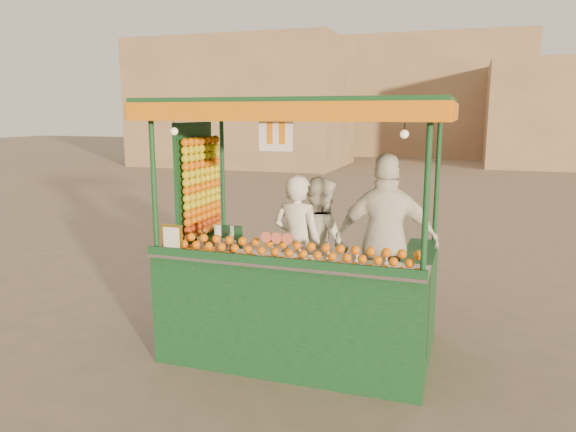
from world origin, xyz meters
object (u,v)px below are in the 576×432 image
(vendor_middle, at_px, (321,243))
(vendor_right, at_px, (386,242))
(juice_cart, at_px, (293,274))
(vendor_left, at_px, (297,245))

(vendor_middle, height_order, vendor_right, vendor_right)
(juice_cart, bearing_deg, vendor_right, 17.86)
(juice_cart, distance_m, vendor_left, 0.44)
(juice_cart, xyz_separation_m, vendor_left, (-0.07, 0.37, 0.23))
(vendor_left, distance_m, vendor_right, 1.01)
(vendor_middle, bearing_deg, vendor_right, -150.75)
(vendor_left, relative_size, vendor_right, 0.86)
(juice_cart, relative_size, vendor_left, 1.87)
(vendor_left, bearing_deg, vendor_right, -174.89)
(juice_cart, relative_size, vendor_right, 1.61)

